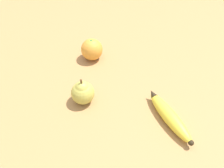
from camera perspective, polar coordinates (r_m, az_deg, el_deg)
name	(u,v)px	position (r m, az deg, el deg)	size (l,w,h in m)	color
ground_plane	(118,106)	(0.62, 1.67, -5.73)	(3.00, 3.00, 0.00)	#A87A47
banana	(169,116)	(0.59, 14.72, -8.04)	(0.16, 0.14, 0.04)	yellow
orange	(92,49)	(0.76, -5.28, 8.97)	(0.07, 0.07, 0.07)	orange
pear	(83,92)	(0.61, -7.66, -2.09)	(0.07, 0.07, 0.08)	#B7AD47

